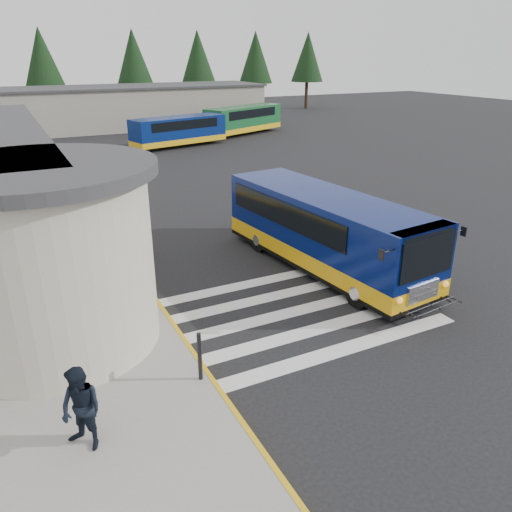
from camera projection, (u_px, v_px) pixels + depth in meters
name	position (u px, v px, depth m)	size (l,w,h in m)	color
ground	(293.00, 298.00, 16.15)	(140.00, 140.00, 0.00)	black
curb_strip	(137.00, 274.00, 17.73)	(0.12, 34.00, 0.16)	gold
crosswalk	(292.00, 312.00, 15.28)	(8.00, 5.35, 0.01)	silver
depot_building	(138.00, 106.00, 52.53)	(26.40, 8.40, 4.20)	gray
tree_line	(119.00, 58.00, 57.48)	(58.40, 4.40, 10.00)	black
transit_bus	(325.00, 234.00, 18.00)	(3.94, 9.96, 2.75)	#06134F
pedestrian_a	(108.00, 330.00, 12.43)	(0.60, 0.39, 1.63)	black
pedestrian_b	(81.00, 409.00, 9.55)	(0.87, 0.68, 1.79)	black
bollard	(200.00, 356.00, 11.69)	(0.10, 0.10, 1.25)	black
far_bus_a	(179.00, 130.00, 41.62)	(8.48, 4.19, 2.11)	#071B58
far_bus_b	(244.00, 119.00, 48.03)	(8.92, 5.70, 2.24)	#155128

